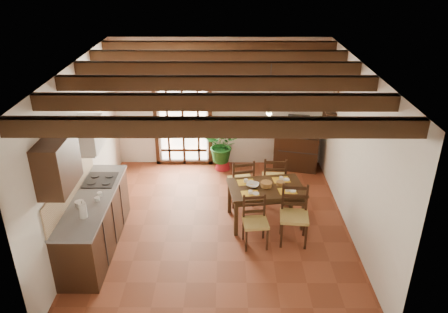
{
  "coord_description": "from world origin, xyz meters",
  "views": [
    {
      "loc": [
        0.14,
        -6.4,
        4.4
      ],
      "look_at": [
        0.1,
        0.4,
        1.15
      ],
      "focal_mm": 35.0,
      "sensor_mm": 36.0,
      "label": 1
    }
  ],
  "objects_px": {
    "dining_table": "(266,191)",
    "chair_far_right": "(274,187)",
    "chair_near_right": "(293,225)",
    "crt_tv": "(298,127)",
    "potted_plant": "(223,145)",
    "chair_near_left": "(255,230)",
    "chair_far_left": "(241,189)",
    "kitchen_counter": "(95,222)",
    "sideboard": "(296,152)",
    "pendant_lamp": "(269,108)"
  },
  "relations": [
    {
      "from": "crt_tv",
      "to": "pendant_lamp",
      "type": "distance_m",
      "value": 2.4
    },
    {
      "from": "kitchen_counter",
      "to": "chair_far_left",
      "type": "bearing_deg",
      "value": 29.63
    },
    {
      "from": "dining_table",
      "to": "sideboard",
      "type": "relative_size",
      "value": 1.48
    },
    {
      "from": "crt_tv",
      "to": "chair_near_right",
      "type": "bearing_deg",
      "value": -89.26
    },
    {
      "from": "chair_far_left",
      "to": "pendant_lamp",
      "type": "xyz_separation_m",
      "value": [
        0.41,
        -0.5,
        1.78
      ]
    },
    {
      "from": "potted_plant",
      "to": "chair_near_right",
      "type": "bearing_deg",
      "value": -65.64
    },
    {
      "from": "dining_table",
      "to": "chair_far_left",
      "type": "xyz_separation_m",
      "value": [
        -0.41,
        0.6,
        -0.31
      ]
    },
    {
      "from": "kitchen_counter",
      "to": "chair_near_right",
      "type": "bearing_deg",
      "value": 2.84
    },
    {
      "from": "chair_near_right",
      "to": "crt_tv",
      "type": "distance_m",
      "value": 2.78
    },
    {
      "from": "chair_far_right",
      "to": "potted_plant",
      "type": "bearing_deg",
      "value": -50.14
    },
    {
      "from": "chair_far_right",
      "to": "chair_near_left",
      "type": "bearing_deg",
      "value": 75.67
    },
    {
      "from": "chair_far_left",
      "to": "crt_tv",
      "type": "height_order",
      "value": "crt_tv"
    },
    {
      "from": "sideboard",
      "to": "crt_tv",
      "type": "xyz_separation_m",
      "value": [
        0.0,
        -0.01,
        0.59
      ]
    },
    {
      "from": "chair_near_left",
      "to": "chair_far_left",
      "type": "distance_m",
      "value": 1.3
    },
    {
      "from": "crt_tv",
      "to": "pendant_lamp",
      "type": "bearing_deg",
      "value": -103.29
    },
    {
      "from": "dining_table",
      "to": "potted_plant",
      "type": "xyz_separation_m",
      "value": [
        -0.77,
        2.02,
        -0.03
      ]
    },
    {
      "from": "dining_table",
      "to": "crt_tv",
      "type": "bearing_deg",
      "value": 59.55
    },
    {
      "from": "chair_near_left",
      "to": "dining_table",
      "type": "bearing_deg",
      "value": 65.92
    },
    {
      "from": "sideboard",
      "to": "chair_near_left",
      "type": "bearing_deg",
      "value": -97.44
    },
    {
      "from": "chair_near_right",
      "to": "chair_far_right",
      "type": "relative_size",
      "value": 1.02
    },
    {
      "from": "sideboard",
      "to": "potted_plant",
      "type": "bearing_deg",
      "value": -164.58
    },
    {
      "from": "kitchen_counter",
      "to": "potted_plant",
      "type": "xyz_separation_m",
      "value": [
        2.01,
        2.77,
        0.1
      ]
    },
    {
      "from": "dining_table",
      "to": "potted_plant",
      "type": "relative_size",
      "value": 0.68
    },
    {
      "from": "chair_far_left",
      "to": "crt_tv",
      "type": "bearing_deg",
      "value": -142.52
    },
    {
      "from": "sideboard",
      "to": "crt_tv",
      "type": "height_order",
      "value": "crt_tv"
    },
    {
      "from": "crt_tv",
      "to": "potted_plant",
      "type": "relative_size",
      "value": 0.26
    },
    {
      "from": "kitchen_counter",
      "to": "dining_table",
      "type": "xyz_separation_m",
      "value": [
        2.78,
        0.75,
        0.13
      ]
    },
    {
      "from": "kitchen_counter",
      "to": "sideboard",
      "type": "relative_size",
      "value": 2.41
    },
    {
      "from": "chair_near_left",
      "to": "sideboard",
      "type": "bearing_deg",
      "value": 62.63
    },
    {
      "from": "chair_near_left",
      "to": "sideboard",
      "type": "xyz_separation_m",
      "value": [
        1.06,
        2.76,
        0.13
      ]
    },
    {
      "from": "chair_near_left",
      "to": "chair_far_left",
      "type": "bearing_deg",
      "value": 91.93
    },
    {
      "from": "chair_far_left",
      "to": "chair_far_right",
      "type": "distance_m",
      "value": 0.63
    },
    {
      "from": "kitchen_counter",
      "to": "potted_plant",
      "type": "relative_size",
      "value": 1.11
    },
    {
      "from": "dining_table",
      "to": "chair_near_left",
      "type": "xyz_separation_m",
      "value": [
        -0.22,
        -0.69,
        -0.33
      ]
    },
    {
      "from": "kitchen_counter",
      "to": "chair_far_left",
      "type": "distance_m",
      "value": 2.74
    },
    {
      "from": "chair_near_right",
      "to": "sideboard",
      "type": "bearing_deg",
      "value": 86.63
    },
    {
      "from": "kitchen_counter",
      "to": "potted_plant",
      "type": "height_order",
      "value": "potted_plant"
    },
    {
      "from": "sideboard",
      "to": "crt_tv",
      "type": "bearing_deg",
      "value": -76.5
    },
    {
      "from": "dining_table",
      "to": "pendant_lamp",
      "type": "relative_size",
      "value": 1.63
    },
    {
      "from": "chair_far_left",
      "to": "chair_far_right",
      "type": "height_order",
      "value": "chair_far_right"
    },
    {
      "from": "chair_near_right",
      "to": "sideboard",
      "type": "xyz_separation_m",
      "value": [
        0.42,
        2.67,
        0.09
      ]
    },
    {
      "from": "dining_table",
      "to": "chair_far_left",
      "type": "relative_size",
      "value": 1.46
    },
    {
      "from": "chair_near_left",
      "to": "potted_plant",
      "type": "distance_m",
      "value": 2.78
    },
    {
      "from": "sideboard",
      "to": "crt_tv",
      "type": "relative_size",
      "value": 1.78
    },
    {
      "from": "chair_near_left",
      "to": "sideboard",
      "type": "height_order",
      "value": "chair_near_left"
    },
    {
      "from": "dining_table",
      "to": "chair_near_right",
      "type": "height_order",
      "value": "chair_near_right"
    },
    {
      "from": "chair_far_left",
      "to": "pendant_lamp",
      "type": "bearing_deg",
      "value": 117.27
    },
    {
      "from": "chair_near_left",
      "to": "chair_far_right",
      "type": "height_order",
      "value": "chair_far_right"
    },
    {
      "from": "potted_plant",
      "to": "crt_tv",
      "type": "bearing_deg",
      "value": 1.71
    },
    {
      "from": "dining_table",
      "to": "chair_far_right",
      "type": "xyz_separation_m",
      "value": [
        0.22,
        0.69,
        -0.3
      ]
    }
  ]
}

